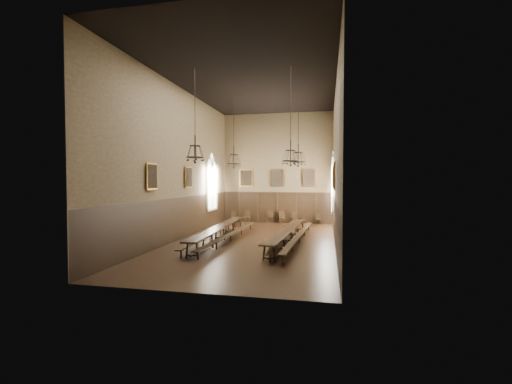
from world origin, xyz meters
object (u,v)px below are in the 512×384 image
(chair_7, at_px, (318,221))
(chandelier_front_left, at_px, (195,152))
(chandelier_back_left, at_px, (234,160))
(chandelier_back_right, at_px, (298,158))
(chair_1, at_px, (247,219))
(chair_5, at_px, (295,220))
(chair_0, at_px, (234,219))
(chair_3, at_px, (269,219))
(bench_right_outer, at_px, (299,238))
(bench_right_inner, at_px, (280,239))
(table_right, at_px, (288,236))
(bench_left_outer, at_px, (210,236))
(table_left, at_px, (220,233))
(chair_4, at_px, (282,220))
(bench_left_inner, at_px, (230,236))
(chandelier_front_right, at_px, (291,154))

(chair_7, relative_size, chandelier_front_left, 0.20)
(chandelier_back_left, bearing_deg, chandelier_back_right, -0.83)
(chandelier_back_left, bearing_deg, chair_7, 46.23)
(chair_1, relative_size, chandelier_back_right, 0.21)
(chair_5, bearing_deg, chair_0, 176.91)
(chair_3, relative_size, chandelier_back_right, 0.23)
(bench_right_outer, relative_size, chair_1, 11.18)
(bench_right_inner, bearing_deg, chair_0, 119.93)
(table_right, distance_m, chair_0, 10.05)
(chair_5, bearing_deg, chair_1, 177.90)
(bench_left_outer, relative_size, chair_7, 11.30)
(table_left, xyz_separation_m, chandelier_back_right, (4.33, 2.68, 4.53))
(chair_1, bearing_deg, chair_3, -6.33)
(table_right, relative_size, chair_4, 10.22)
(chair_4, bearing_deg, chair_1, 166.98)
(chandelier_back_right, bearing_deg, chair_1, 129.52)
(table_left, height_order, table_right, table_left)
(chair_1, bearing_deg, chair_5, -6.70)
(bench_left_inner, distance_m, chandelier_back_right, 6.60)
(bench_left_inner, bearing_deg, chair_3, 84.63)
(chair_0, xyz_separation_m, chandelier_front_right, (5.90, -10.90, 4.50))
(chair_7, bearing_deg, chair_4, 168.48)
(bench_right_inner, height_order, chandelier_back_left, chandelier_back_left)
(chair_3, xyz_separation_m, chandelier_front_right, (2.86, -10.84, 4.48))
(table_right, height_order, chair_5, chair_5)
(bench_right_outer, xyz_separation_m, chair_3, (-3.10, 8.39, -0.00))
(chair_0, bearing_deg, chair_7, -18.13)
(bench_left_inner, height_order, chair_0, chair_0)
(bench_left_inner, relative_size, chair_1, 10.66)
(bench_right_outer, height_order, chandelier_back_right, chandelier_back_right)
(bench_right_inner, relative_size, chandelier_back_left, 2.13)
(table_left, distance_m, chandelier_back_right, 6.82)
(chair_1, bearing_deg, table_right, -69.53)
(table_left, xyz_separation_m, table_right, (3.99, -0.01, -0.01))
(chair_4, relative_size, chandelier_back_left, 0.22)
(bench_right_outer, xyz_separation_m, chair_7, (0.83, 8.40, -0.04))
(chair_0, bearing_deg, bench_left_inner, -93.34)
(chair_0, height_order, chandelier_front_left, chandelier_front_left)
(chair_0, bearing_deg, table_left, -97.53)
(chair_0, bearing_deg, bench_right_outer, -71.73)
(bench_right_inner, distance_m, chair_0, 10.20)
(bench_right_inner, bearing_deg, chair_3, 103.18)
(chair_1, xyz_separation_m, chair_5, (3.91, 0.01, -0.02))
(bench_left_outer, distance_m, chandelier_front_right, 7.01)
(chair_3, bearing_deg, chair_4, 8.27)
(chair_0, height_order, chair_7, chair_0)
(bench_right_outer, xyz_separation_m, chair_4, (-2.05, 8.40, -0.01))
(bench_right_outer, relative_size, chair_3, 10.56)
(chair_7, height_order, chandelier_front_right, chandelier_front_right)
(chandelier_back_right, bearing_deg, chair_0, 135.53)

